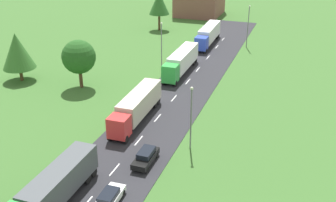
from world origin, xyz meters
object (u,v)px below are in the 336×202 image
at_px(tree_pine, 79,57).
at_px(tree_maple, 17,51).
at_px(lamppost_fourth, 248,24).
at_px(truck_lead, 51,191).
at_px(truck_second, 137,106).
at_px(tree_birch, 159,3).
at_px(truck_third, 181,61).
at_px(truck_fourth, 208,34).
at_px(lamppost_third, 161,43).
at_px(lamppost_second, 191,115).
at_px(car_third, 146,157).
at_px(car_second, 110,197).

bearing_deg(tree_pine, tree_maple, -176.18).
xyz_separation_m(lamppost_fourth, tree_maple, (-32.67, -32.02, 0.25)).
height_order(truck_lead, truck_second, truck_second).
bearing_deg(tree_birch, tree_maple, -104.35).
xyz_separation_m(truck_third, tree_pine, (-13.19, -11.80, 2.92)).
distance_m(truck_fourth, tree_birch, 16.95).
bearing_deg(lamppost_fourth, lamppost_third, -123.30).
bearing_deg(truck_third, tree_birch, 118.12).
bearing_deg(tree_birch, truck_second, -72.80).
relative_size(truck_third, tree_pine, 1.75).
height_order(lamppost_second, tree_birch, tree_birch).
bearing_deg(truck_fourth, truck_second, -90.14).
height_order(truck_lead, truck_fourth, truck_fourth).
relative_size(car_third, lamppost_third, 0.52).
bearing_deg(truck_third, car_third, -79.87).
relative_size(truck_second, car_third, 2.98).
relative_size(lamppost_fourth, tree_pine, 1.13).
height_order(car_third, tree_birch, tree_birch).
relative_size(truck_lead, tree_maple, 1.61).
bearing_deg(truck_lead, truck_third, 89.83).
height_order(tree_birch, tree_pine, tree_birch).
relative_size(lamppost_second, tree_maple, 0.97).
distance_m(lamppost_second, tree_birch, 55.75).
relative_size(lamppost_third, tree_pine, 1.09).
height_order(lamppost_second, lamppost_third, lamppost_third).
xyz_separation_m(lamppost_second, tree_maple, (-33.18, 11.41, 0.73)).
relative_size(truck_second, tree_pine, 1.68).
bearing_deg(truck_lead, truck_fourth, 89.81).
bearing_deg(truck_second, lamppost_fourth, 77.85).
xyz_separation_m(truck_fourth, lamppost_third, (-4.05, -18.12, 2.56)).
distance_m(truck_fourth, tree_maple, 39.87).
relative_size(truck_lead, truck_second, 0.99).
height_order(lamppost_fourth, tree_maple, lamppost_fourth).
height_order(car_third, tree_pine, tree_pine).
xyz_separation_m(lamppost_third, lamppost_fourth, (12.32, 18.75, 0.15)).
distance_m(car_second, lamppost_fourth, 56.03).
relative_size(truck_second, tree_birch, 1.41).
distance_m(truck_lead, tree_pine, 30.03).
bearing_deg(tree_pine, car_second, -54.07).
distance_m(truck_lead, truck_fourth, 57.51).
distance_m(tree_birch, tree_maple, 40.55).
bearing_deg(truck_lead, truck_second, 89.72).
bearing_deg(lamppost_fourth, tree_birch, 162.25).
relative_size(truck_lead, lamppost_third, 1.53).
xyz_separation_m(car_third, lamppost_second, (3.72, 4.81, 3.55)).
distance_m(car_third, tree_maple, 33.90).
xyz_separation_m(truck_second, car_third, (5.15, -9.40, -1.25)).
xyz_separation_m(truck_lead, tree_birch, (-14.17, 65.38, 4.49)).
bearing_deg(car_second, truck_lead, -152.80).
bearing_deg(tree_birch, truck_lead, -77.77).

